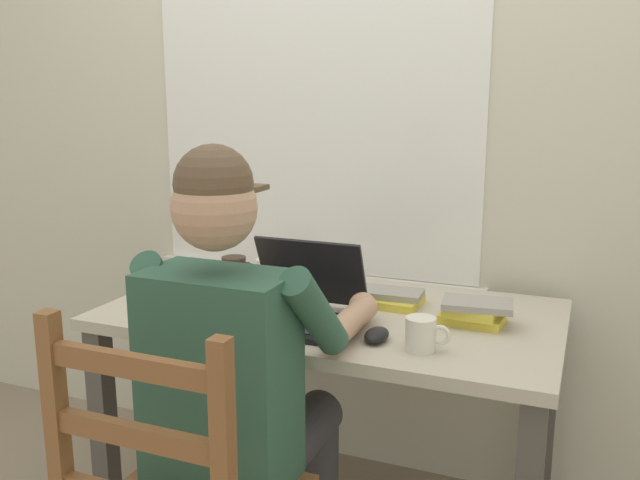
# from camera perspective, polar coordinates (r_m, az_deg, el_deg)

# --- Properties ---
(back_wall) EXTENTS (6.00, 0.08, 2.60)m
(back_wall) POSITION_cam_1_polar(r_m,az_deg,el_deg) (2.36, 5.00, 10.55)
(back_wall) COLOR beige
(back_wall) RESTS_ON ground
(desk) EXTENTS (1.33, 0.74, 0.73)m
(desk) POSITION_cam_1_polar(r_m,az_deg,el_deg) (2.06, 1.02, -8.49)
(desk) COLOR #BCB29E
(desk) RESTS_ON ground
(seated_person) EXTENTS (0.50, 0.60, 1.26)m
(seated_person) POSITION_cam_1_polar(r_m,az_deg,el_deg) (1.69, -6.57, -11.03)
(seated_person) COLOR #2D5642
(seated_person) RESTS_ON ground
(laptop) EXTENTS (0.33, 0.32, 0.22)m
(laptop) POSITION_cam_1_polar(r_m,az_deg,el_deg) (1.93, -1.83, -5.25)
(laptop) COLOR black
(laptop) RESTS_ON desk
(computer_mouse) EXTENTS (0.06, 0.10, 0.03)m
(computer_mouse) POSITION_cam_1_polar(r_m,az_deg,el_deg) (1.77, 4.82, -8.01)
(computer_mouse) COLOR black
(computer_mouse) RESTS_ON desk
(coffee_mug_white) EXTENTS (0.11, 0.07, 0.10)m
(coffee_mug_white) POSITION_cam_1_polar(r_m,az_deg,el_deg) (2.25, -4.42, -2.81)
(coffee_mug_white) COLOR silver
(coffee_mug_white) RESTS_ON desk
(coffee_mug_dark) EXTENTS (0.12, 0.08, 0.09)m
(coffee_mug_dark) POSITION_cam_1_polar(r_m,az_deg,el_deg) (2.33, -7.23, -2.45)
(coffee_mug_dark) COLOR #38281E
(coffee_mug_dark) RESTS_ON desk
(coffee_mug_spare) EXTENTS (0.11, 0.08, 0.09)m
(coffee_mug_spare) POSITION_cam_1_polar(r_m,az_deg,el_deg) (1.72, 8.60, -7.87)
(coffee_mug_spare) COLOR silver
(coffee_mug_spare) RESTS_ON desk
(book_stack_main) EXTENTS (0.21, 0.15, 0.07)m
(book_stack_main) POSITION_cam_1_polar(r_m,az_deg,el_deg) (1.94, 12.86, -5.95)
(book_stack_main) COLOR gold
(book_stack_main) RESTS_ON desk
(book_stack_side) EXTENTS (0.20, 0.16, 0.04)m
(book_stack_side) POSITION_cam_1_polar(r_m,az_deg,el_deg) (2.08, 5.85, -4.87)
(book_stack_side) COLOR gold
(book_stack_side) RESTS_ON desk
(paper_pile_near_laptop) EXTENTS (0.26, 0.21, 0.01)m
(paper_pile_near_laptop) POSITION_cam_1_polar(r_m,az_deg,el_deg) (2.16, -3.32, -4.57)
(paper_pile_near_laptop) COLOR white
(paper_pile_near_laptop) RESTS_ON desk
(paper_pile_back_corner) EXTENTS (0.27, 0.27, 0.01)m
(paper_pile_back_corner) POSITION_cam_1_polar(r_m,az_deg,el_deg) (1.98, -9.35, -6.36)
(paper_pile_back_corner) COLOR white
(paper_pile_back_corner) RESTS_ON desk
(landscape_photo_print) EXTENTS (0.15, 0.13, 0.00)m
(landscape_photo_print) POSITION_cam_1_polar(r_m,az_deg,el_deg) (2.27, -10.96, -4.11)
(landscape_photo_print) COLOR #C63D33
(landscape_photo_print) RESTS_ON desk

